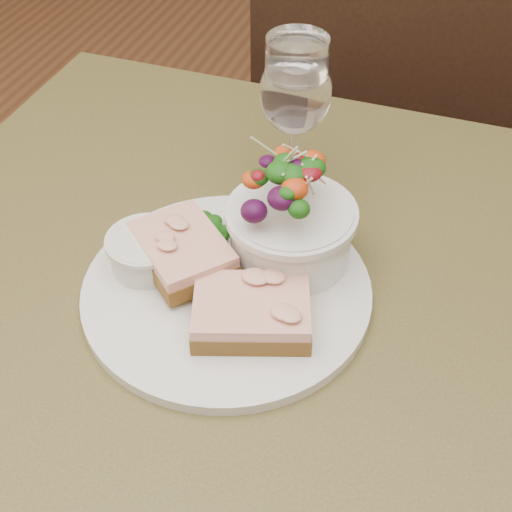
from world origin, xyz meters
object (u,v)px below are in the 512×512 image
(salad_bowl, at_px, (292,211))
(sandwich_front, at_px, (251,312))
(cafe_table, at_px, (239,363))
(wine_glass, at_px, (295,97))
(dinner_plate, at_px, (227,290))
(chair_far, at_px, (370,224))
(sandwich_back, at_px, (182,251))
(ramekin, at_px, (146,250))

(salad_bowl, bearing_deg, sandwich_front, -93.55)
(cafe_table, xyz_separation_m, salad_bowl, (0.03, 0.06, 0.17))
(cafe_table, xyz_separation_m, wine_glass, (-0.00, 0.18, 0.22))
(cafe_table, distance_m, dinner_plate, 0.11)
(chair_far, xyz_separation_m, sandwich_front, (-0.00, -0.72, 0.48))
(wine_glass, bearing_deg, salad_bowl, -73.73)
(sandwich_back, bearing_deg, wine_glass, 111.43)
(cafe_table, bearing_deg, chair_far, 87.53)
(ramekin, relative_size, salad_bowl, 0.57)
(dinner_plate, height_order, salad_bowl, salad_bowl)
(ramekin, xyz_separation_m, wine_glass, (0.10, 0.18, 0.09))
(salad_bowl, bearing_deg, wine_glass, 106.27)
(chair_far, xyz_separation_m, sandwich_back, (-0.09, -0.68, 0.49))
(chair_far, xyz_separation_m, dinner_plate, (-0.04, -0.69, 0.46))
(cafe_table, bearing_deg, dinner_plate, 169.31)
(cafe_table, xyz_separation_m, dinner_plate, (-0.01, 0.00, 0.11))
(dinner_plate, bearing_deg, chair_far, 86.56)
(dinner_plate, bearing_deg, ramekin, 178.56)
(sandwich_front, relative_size, ramekin, 1.75)
(sandwich_back, distance_m, wine_glass, 0.20)
(dinner_plate, relative_size, ramekin, 3.90)
(sandwich_front, height_order, salad_bowl, salad_bowl)
(chair_far, bearing_deg, cafe_table, 80.57)
(sandwich_front, bearing_deg, ramekin, 144.10)
(sandwich_back, relative_size, salad_bowl, 1.00)
(dinner_plate, distance_m, sandwich_front, 0.06)
(dinner_plate, xyz_separation_m, ramekin, (-0.09, 0.00, 0.03))
(wine_glass, bearing_deg, sandwich_back, -109.81)
(chair_far, height_order, wine_glass, wine_glass)
(cafe_table, bearing_deg, sandwich_back, 168.21)
(cafe_table, distance_m, sandwich_front, 0.14)
(wine_glass, bearing_deg, dinner_plate, -93.43)
(dinner_plate, relative_size, sandwich_back, 2.23)
(chair_far, height_order, salad_bowl, chair_far)
(cafe_table, xyz_separation_m, sandwich_front, (0.03, -0.03, 0.13))
(cafe_table, xyz_separation_m, ramekin, (-0.10, 0.00, 0.13))
(cafe_table, relative_size, sandwich_front, 6.27)
(sandwich_back, height_order, ramekin, sandwich_back)
(salad_bowl, bearing_deg, sandwich_back, -151.56)
(wine_glass, bearing_deg, cafe_table, -89.75)
(sandwich_front, height_order, wine_glass, wine_glass)
(ramekin, bearing_deg, sandwich_back, 13.61)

